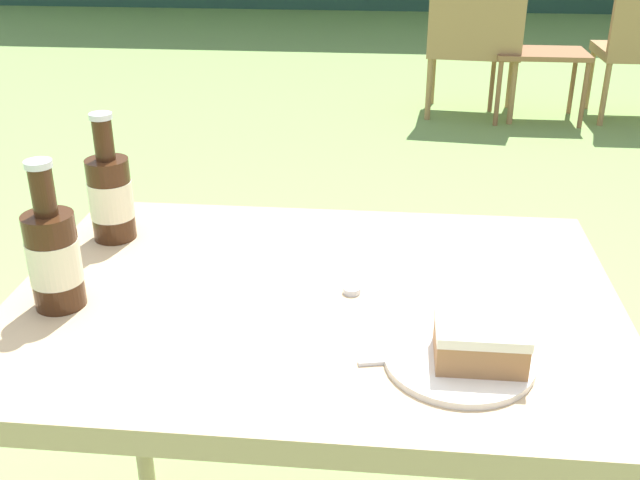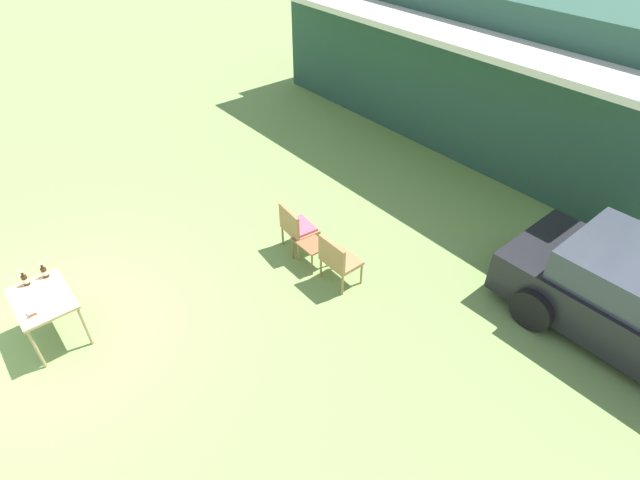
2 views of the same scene
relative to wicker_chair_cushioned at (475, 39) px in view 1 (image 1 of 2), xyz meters
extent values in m
cylinder|color=#9E7547|center=(0.28, 0.23, -0.30)|extent=(0.04, 0.04, 0.39)
cylinder|color=#9E7547|center=(-0.23, 0.29, -0.30)|extent=(0.04, 0.04, 0.39)
cylinder|color=#9E7547|center=(0.24, -0.16, -0.30)|extent=(0.04, 0.04, 0.39)
cylinder|color=#9E7547|center=(-0.27, -0.11, -0.30)|extent=(0.04, 0.04, 0.39)
cube|color=#9E7547|center=(0.01, 0.06, -0.07)|extent=(0.61, 0.51, 0.06)
cube|color=#9E7547|center=(-0.01, -0.14, 0.16)|extent=(0.57, 0.11, 0.42)
cube|color=#CC5670|center=(0.01, 0.06, -0.02)|extent=(0.55, 0.44, 0.05)
cylinder|color=#9E7547|center=(0.80, 0.26, -0.30)|extent=(0.04, 0.04, 0.39)
cylinder|color=#9E7547|center=(0.81, -0.14, -0.30)|extent=(0.04, 0.04, 0.39)
cube|color=brown|center=(0.41, -0.04, -0.07)|extent=(0.57, 0.38, 0.03)
cylinder|color=brown|center=(0.15, -0.21, -0.29)|extent=(0.03, 0.03, 0.41)
cylinder|color=brown|center=(0.67, -0.21, -0.29)|extent=(0.03, 0.03, 0.41)
cylinder|color=brown|center=(0.15, 0.12, -0.29)|extent=(0.03, 0.03, 0.41)
cylinder|color=brown|center=(0.67, 0.12, -0.29)|extent=(0.03, 0.03, 0.41)
cube|color=tan|center=(-0.61, -3.81, 0.24)|extent=(0.97, 0.71, 0.04)
cylinder|color=tan|center=(-1.05, -3.50, -0.13)|extent=(0.04, 0.04, 0.72)
cylinder|color=tan|center=(-0.16, -3.50, -0.13)|extent=(0.04, 0.04, 0.72)
cylinder|color=silver|center=(-0.39, -3.98, 0.27)|extent=(0.20, 0.20, 0.01)
cube|color=#9E6B42|center=(-0.37, -3.98, 0.30)|extent=(0.12, 0.10, 0.04)
cube|color=silver|center=(-0.37, -3.98, 0.33)|extent=(0.12, 0.10, 0.01)
cylinder|color=#381E0F|center=(-1.00, -3.63, 0.34)|extent=(0.08, 0.08, 0.15)
cylinder|color=#381E0F|center=(-1.00, -3.63, 0.45)|extent=(0.03, 0.03, 0.07)
cylinder|color=silver|center=(-1.00, -3.63, 0.50)|extent=(0.04, 0.04, 0.01)
cylinder|color=beige|center=(-1.00, -3.63, 0.34)|extent=(0.08, 0.08, 0.07)
cylinder|color=#381E0F|center=(-1.00, -3.88, 0.34)|extent=(0.08, 0.08, 0.15)
cylinder|color=#381E0F|center=(-1.00, -3.88, 0.45)|extent=(0.03, 0.03, 0.07)
cylinder|color=silver|center=(-1.00, -3.88, 0.50)|extent=(0.04, 0.04, 0.01)
cylinder|color=beige|center=(-1.00, -3.88, 0.34)|extent=(0.08, 0.08, 0.07)
cube|color=silver|center=(-0.44, -3.98, 0.27)|extent=(0.18, 0.05, 0.01)
cylinder|color=silver|center=(-0.55, -3.80, 0.27)|extent=(0.03, 0.03, 0.01)
camera|label=1|loc=(-0.50, -4.85, 0.86)|focal=42.00mm
camera|label=2|loc=(5.41, -3.93, 5.00)|focal=28.00mm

